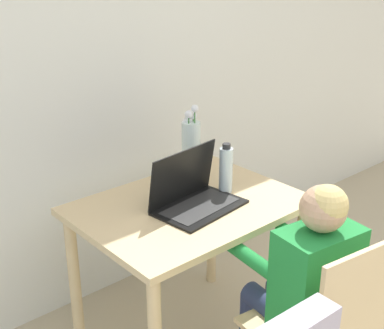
{
  "coord_description": "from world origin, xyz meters",
  "views": [
    {
      "loc": [
        -1.36,
        0.06,
        1.69
      ],
      "look_at": [
        -0.05,
        1.57,
        0.89
      ],
      "focal_mm": 50.0,
      "sensor_mm": 36.0,
      "label": 1
    }
  ],
  "objects": [
    {
      "name": "wall_back",
      "position": [
        0.0,
        2.23,
        1.25
      ],
      "size": [
        6.4,
        0.05,
        2.5
      ],
      "color": "silver",
      "rests_on": "ground_plane"
    },
    {
      "name": "dining_table",
      "position": [
        -0.05,
        1.59,
        0.6
      ],
      "size": [
        0.92,
        0.68,
        0.71
      ],
      "color": "#D6B784",
      "rests_on": "ground_plane"
    },
    {
      "name": "person_seated",
      "position": [
        0.01,
        1.02,
        0.61
      ],
      "size": [
        0.35,
        0.46,
        0.99
      ],
      "rotation": [
        0.0,
        0.0,
        3.0
      ],
      "color": "#1E8438",
      "rests_on": "ground_plane"
    },
    {
      "name": "laptop",
      "position": [
        -0.05,
        1.56,
        0.76
      ],
      "size": [
        0.39,
        0.27,
        0.24
      ],
      "rotation": [
        0.0,
        0.0,
        0.12
      ],
      "color": "black",
      "rests_on": "dining_table"
    },
    {
      "name": "flower_vase",
      "position": [
        0.17,
        1.82,
        0.85
      ],
      "size": [
        0.09,
        0.09,
        0.34
      ],
      "color": "silver",
      "rests_on": "dining_table"
    },
    {
      "name": "water_bottle",
      "position": [
        0.15,
        1.57,
        0.81
      ],
      "size": [
        0.06,
        0.06,
        0.22
      ],
      "color": "silver",
      "rests_on": "dining_table"
    }
  ]
}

